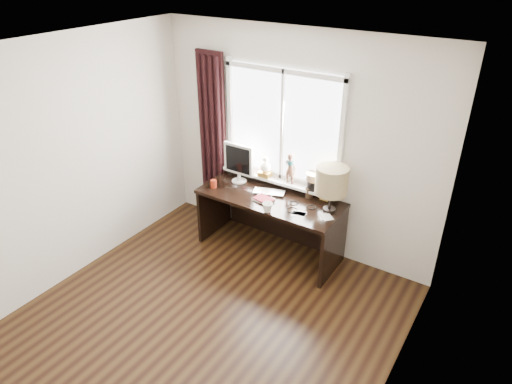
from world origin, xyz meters
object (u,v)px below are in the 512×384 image
Objects in this scene: mug at (268,207)px; table_lamp at (332,181)px; desk at (274,211)px; monitor at (239,161)px; laptop at (269,192)px; red_cup at (214,184)px.

table_lamp is at bearing 34.50° from mug.
table_lamp is at bearing -1.07° from desk.
monitor is (-0.67, 0.43, 0.22)m from mug.
red_cup is at bearing -178.27° from laptop.
table_lamp is (0.71, -0.01, 0.61)m from desk.
red_cup is at bearing -169.97° from table_lamp.
table_lamp reaches higher than desk.
table_lamp reaches higher than mug.
table_lamp is at bearing -2.16° from monitor.
red_cup is (-0.84, 0.14, -0.01)m from mug.
monitor is (-0.47, 0.06, 0.26)m from laptop.
red_cup is 0.20× the size of monitor.
red_cup is at bearing -159.38° from desk.
monitor reaches higher than desk.
table_lamp reaches higher than red_cup.
laptop is at bearing 19.95° from red_cup.
desk is 3.47× the size of monitor.
desk is (0.05, 0.03, -0.26)m from laptop.
laptop is at bearing -151.67° from desk.
laptop is 0.42m from mug.
laptop is 0.68m from red_cup.
desk is at bearing -3.64° from monitor.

